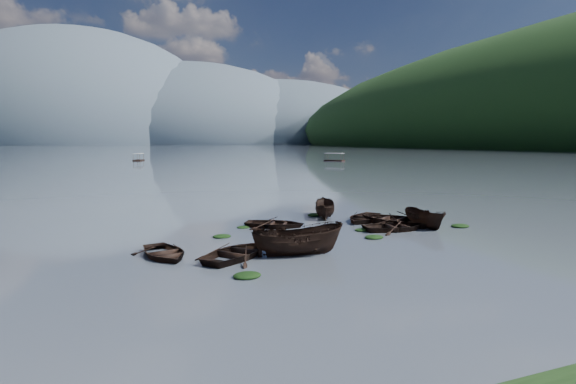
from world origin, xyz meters
name	(u,v)px	position (x,y,z in m)	size (l,w,h in m)	color
ground_plane	(378,259)	(0.00, 0.00, 0.00)	(2400.00, 2400.00, 0.00)	#4F5763
haze_mtn_b	(84,144)	(-60.00, 900.00, 0.00)	(520.00, 520.00, 340.00)	#475666
haze_mtn_c	(193,144)	(140.00, 900.00, 0.00)	(520.00, 520.00, 260.00)	#475666
haze_mtn_d	(276,144)	(320.00, 900.00, 0.00)	(520.00, 520.00, 220.00)	#475666
rowboat_0	(164,257)	(-9.64, 4.19, 0.00)	(2.74, 3.83, 0.79)	black
rowboat_1	(237,258)	(-6.32, 2.71, 0.00)	(3.04, 4.26, 0.88)	black
rowboat_2	(298,255)	(-3.34, 2.06, 0.00)	(1.76, 4.69, 1.81)	black
rowboat_3	(394,224)	(6.10, 7.48, 0.00)	(3.58, 5.01, 1.04)	black
rowboat_4	(395,230)	(4.95, 5.65, 0.00)	(3.01, 4.22, 0.87)	black
rowboat_5	(425,227)	(7.36, 5.80, 0.00)	(1.44, 3.82, 1.48)	black
rowboat_6	(275,227)	(-1.93, 9.50, 0.00)	(2.83, 3.97, 0.82)	black
rowboat_7	(364,221)	(4.76, 9.27, 0.00)	(2.95, 4.13, 0.86)	black
rowboat_8	(324,217)	(2.82, 11.70, 0.00)	(1.47, 3.90, 1.50)	black
weed_clump_0	(247,277)	(-6.74, -0.53, 0.00)	(1.20, 0.98, 0.26)	black
weed_clump_1	(277,254)	(-4.23, 2.71, 0.00)	(0.92, 0.73, 0.20)	black
weed_clump_2	(374,238)	(2.35, 4.06, 0.00)	(1.15, 0.92, 0.25)	black
weed_clump_3	(362,231)	(2.84, 6.26, 0.00)	(0.96, 0.81, 0.21)	black
weed_clump_4	(460,227)	(9.59, 4.97, 0.00)	(1.27, 1.01, 0.26)	black
weed_clump_5	(222,237)	(-5.95, 7.60, 0.00)	(1.09, 0.88, 0.23)	black
weed_clump_6	(243,228)	(-3.96, 9.97, 0.00)	(0.88, 0.73, 0.18)	black
weed_clump_7	(315,216)	(2.47, 12.58, 0.00)	(1.19, 0.96, 0.26)	black
pontoon_centre	(139,161)	(-4.85, 118.46, 0.00)	(2.20, 5.27, 2.02)	black
pontoon_right	(334,161)	(46.97, 96.02, 0.00)	(2.36, 5.66, 2.17)	black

